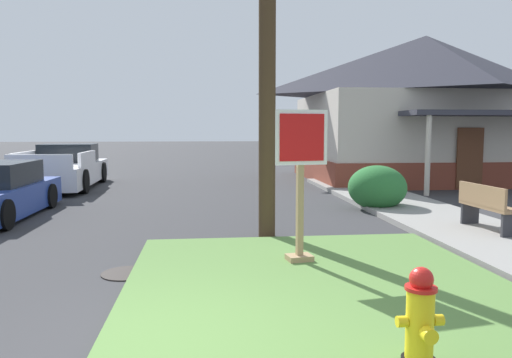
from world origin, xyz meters
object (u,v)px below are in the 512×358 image
fire_hydrant (420,321)px  pickup_truck_white (64,170)px  street_bench (487,205)px  manhole_cover (127,273)px  stop_sign (300,187)px

fire_hydrant → pickup_truck_white: pickup_truck_white is taller
street_bench → fire_hydrant: bearing=-126.0°
manhole_cover → stop_sign: bearing=3.0°
fire_hydrant → manhole_cover: 4.20m
pickup_truck_white → street_bench: (9.98, -8.80, -0.04)m
stop_sign → street_bench: 4.20m
fire_hydrant → pickup_truck_white: (-6.46, 13.65, 0.15)m
street_bench → stop_sign: bearing=-157.5°
stop_sign → street_bench: (3.84, 1.59, -0.58)m
manhole_cover → street_bench: 6.55m
fire_hydrant → pickup_truck_white: size_ratio=0.15×
stop_sign → pickup_truck_white: (-6.14, 10.39, -0.55)m
fire_hydrant → street_bench: bearing=54.0°
stop_sign → street_bench: size_ratio=1.54×
fire_hydrant → manhole_cover: bearing=131.5°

